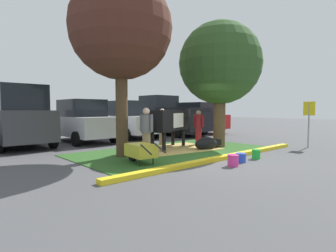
{
  "coord_description": "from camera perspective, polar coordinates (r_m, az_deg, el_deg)",
  "views": [
    {
      "loc": [
        -6.68,
        -5.39,
        1.56
      ],
      "look_at": [
        0.45,
        2.47,
        0.9
      ],
      "focal_mm": 28.7,
      "sensor_mm": 36.0,
      "label": 1
    }
  ],
  "objects": [
    {
      "name": "bucket_pink",
      "position": [
        7.63,
        13.64,
        -7.06
      ],
      "size": [
        0.32,
        0.32,
        0.32
      ],
      "color": "#EA3893",
      "rests_on": "ground"
    },
    {
      "name": "bucket_blue",
      "position": [
        8.25,
        15.24,
        -6.47
      ],
      "size": [
        0.31,
        0.31,
        0.27
      ],
      "color": "blue",
      "rests_on": "ground"
    },
    {
      "name": "curb_yellow",
      "position": [
        8.62,
        11.79,
        -6.54
      ],
      "size": [
        8.58,
        0.24,
        0.12
      ],
      "primitive_type": "cube",
      "color": "yellow",
      "rests_on": "ground"
    },
    {
      "name": "calf_lying",
      "position": [
        10.47,
        8.26,
        -3.73
      ],
      "size": [
        1.32,
        0.57,
        0.48
      ],
      "color": "black",
      "rests_on": "ground"
    },
    {
      "name": "shade_tree_left",
      "position": [
        9.2,
        -9.98,
        19.66
      ],
      "size": [
        3.28,
        3.28,
        5.8
      ],
      "color": "#4C3823",
      "rests_on": "ground"
    },
    {
      "name": "shade_tree_right",
      "position": [
        11.43,
        10.98,
        12.84
      ],
      "size": [
        3.35,
        3.35,
        5.13
      ],
      "color": "brown",
      "rests_on": "ground"
    },
    {
      "name": "hay_bedding",
      "position": [
        10.51,
        1.1,
        -4.84
      ],
      "size": [
        3.52,
        2.84,
        0.04
      ],
      "primitive_type": "cube",
      "rotation": [
        0.0,
        0.0,
        -0.15
      ],
      "color": "tan",
      "rests_on": "ground"
    },
    {
      "name": "suv_dark_grey",
      "position": [
        12.83,
        -29.53,
        1.8
      ],
      "size": [
        2.14,
        4.61,
        2.52
      ],
      "color": "#3D3D42",
      "rests_on": "ground"
    },
    {
      "name": "parking_sign",
      "position": [
        12.34,
        27.77,
        2.05
      ],
      "size": [
        0.07,
        0.44,
        1.88
      ],
      "color": "#99999E",
      "rests_on": "ground"
    },
    {
      "name": "grass_island",
      "position": [
        10.06,
        1.56,
        -5.31
      ],
      "size": [
        7.38,
        4.1,
        0.02
      ],
      "primitive_type": "cube",
      "color": "#2D5B23",
      "rests_on": "ground"
    },
    {
      "name": "cow_holstein",
      "position": [
        10.62,
        0.44,
        1.17
      ],
      "size": [
        3.02,
        1.51,
        1.57
      ],
      "color": "black",
      "rests_on": "ground"
    },
    {
      "name": "hatchback_white",
      "position": [
        14.94,
        -8.88,
        1.31
      ],
      "size": [
        2.04,
        4.41,
        2.02
      ],
      "color": "silver",
      "rests_on": "ground"
    },
    {
      "name": "person_visitor_near",
      "position": [
        11.66,
        6.5,
        -0.14
      ],
      "size": [
        0.34,
        0.53,
        1.52
      ],
      "color": "maroon",
      "rests_on": "ground"
    },
    {
      "name": "person_handler",
      "position": [
        11.51,
        -1.25,
        0.04
      ],
      "size": [
        0.47,
        0.34,
        1.6
      ],
      "color": "#9E7F5B",
      "rests_on": "ground"
    },
    {
      "name": "sedan_silver",
      "position": [
        13.53,
        -17.84,
        0.95
      ],
      "size": [
        2.04,
        4.41,
        2.02
      ],
      "color": "silver",
      "rests_on": "ground"
    },
    {
      "name": "bucket_green",
      "position": [
        8.94,
        18.21,
        -5.66
      ],
      "size": [
        0.28,
        0.28,
        0.3
      ],
      "color": "green",
      "rests_on": "ground"
    },
    {
      "name": "ground_plane",
      "position": [
        8.73,
        8.8,
        -6.78
      ],
      "size": [
        80.0,
        80.0,
        0.0
      ],
      "primitive_type": "plane",
      "color": "#4C4C4F"
    },
    {
      "name": "sedan_red",
      "position": [
        18.26,
        5.87,
        1.74
      ],
      "size": [
        2.04,
        4.41,
        2.02
      ],
      "color": "red",
      "rests_on": "ground"
    },
    {
      "name": "wheelbarrow",
      "position": [
        7.71,
        -5.89,
        -5.22
      ],
      "size": [
        0.7,
        1.62,
        0.63
      ],
      "color": "gold",
      "rests_on": "ground"
    },
    {
      "name": "pickup_truck_black",
      "position": [
        16.52,
        -0.08,
        2.01
      ],
      "size": [
        2.24,
        5.41,
        2.42
      ],
      "color": "black",
      "rests_on": "ground"
    },
    {
      "name": "person_visitor_far",
      "position": [
        8.53,
        -4.63,
        -1.14
      ],
      "size": [
        0.34,
        0.52,
        1.61
      ],
      "color": "#9E7F5B",
      "rests_on": "ground"
    }
  ]
}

